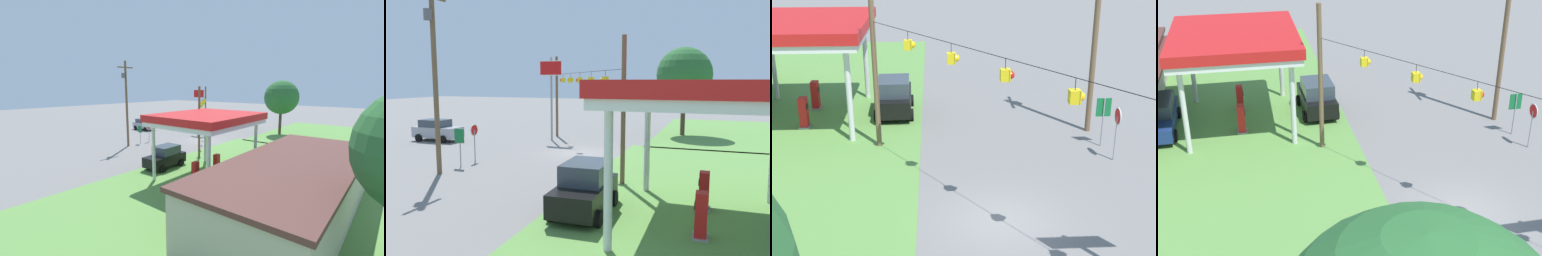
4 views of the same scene
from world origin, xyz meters
TOP-DOWN VIEW (x-y plane):
  - ground_plane at (0.00, 0.00)m, footprint 160.00×160.00m
  - gas_station_canopy at (11.46, 9.11)m, footprint 8.37×6.87m
  - fuel_pump_near at (9.95, 9.11)m, footprint 0.71×0.56m
  - fuel_pump_far at (12.98, 9.11)m, footprint 0.71×0.56m
  - car_at_pumps_front at (11.87, 4.55)m, footprint 4.17×2.21m
  - car_at_pumps_rear at (11.26, 13.68)m, footprint 5.18×2.18m
  - stop_sign_roadside at (5.00, -5.74)m, footprint 0.80×0.08m
  - route_sign at (6.68, -5.64)m, footprint 0.10×0.70m
  - utility_pole_main at (8.75, -5.55)m, footprint 2.20×0.44m
  - signal_span_gantry at (0.00, -0.02)m, footprint 14.74×10.24m

SIDE VIEW (x-z plane):
  - ground_plane at x=0.00m, z-range 0.00..0.00m
  - fuel_pump_near at x=9.95m, z-range -0.04..1.62m
  - fuel_pump_far at x=12.98m, z-range -0.04..1.62m
  - car_at_pumps_rear at x=11.26m, z-range 0.03..1.81m
  - car_at_pumps_front at x=11.87m, z-range 0.00..2.09m
  - route_sign at x=6.68m, z-range 0.51..2.91m
  - stop_sign_roadside at x=5.00m, z-range 0.56..3.06m
  - signal_span_gantry at x=0.00m, z-range 0.43..8.11m
  - gas_station_canopy at x=11.46m, z-range 2.20..7.63m
  - utility_pole_main at x=8.75m, z-range 0.61..11.40m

